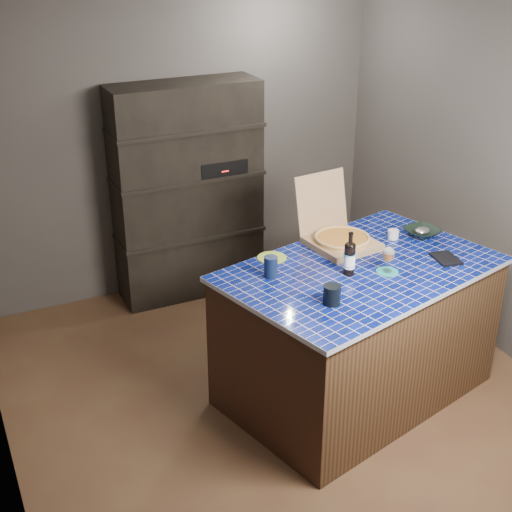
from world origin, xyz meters
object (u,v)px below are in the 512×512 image
mead_bottle (349,258)px  dvd_case (446,259)px  bowl (422,232)px  pizza_box (340,237)px  wine_glass (389,255)px  kitchen_island (357,331)px

mead_bottle → dvd_case: size_ratio=1.39×
dvd_case → bowl: bowl is taller
pizza_box → mead_bottle: pizza_box is taller
dvd_case → bowl: (0.09, 0.37, 0.02)m
pizza_box → wine_glass: bearing=-89.5°
kitchen_island → mead_bottle: mead_bottle is taller
kitchen_island → bowl: bowl is taller
kitchen_island → wine_glass: 0.61m
pizza_box → wine_glass: pizza_box is taller
mead_bottle → bowl: 0.82m
mead_bottle → wine_glass: 0.24m
bowl → wine_glass: bearing=-146.4°
kitchen_island → dvd_case: 0.74m
pizza_box → dvd_case: bearing=-50.6°
wine_glass → pizza_box: bearing=97.0°
dvd_case → bowl: bearing=86.3°
bowl → pizza_box: bearing=169.1°
mead_bottle → dvd_case: 0.69m
kitchen_island → pizza_box: size_ratio=3.64×
pizza_box → bowl: (0.60, -0.11, -0.03)m
bowl → kitchen_island: bearing=-160.2°
wine_glass → bowl: size_ratio=0.72×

